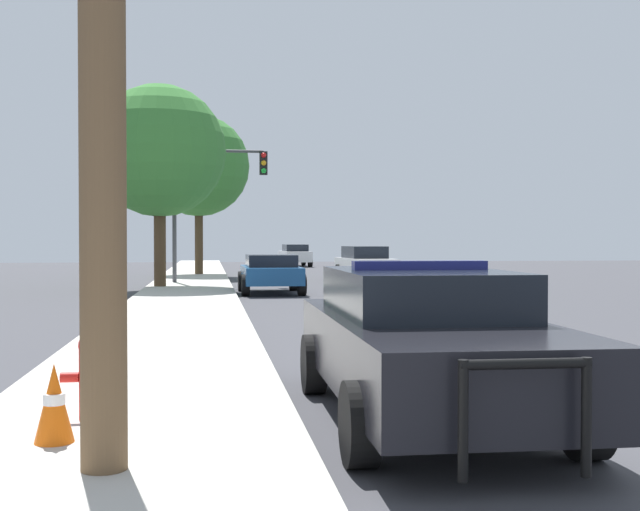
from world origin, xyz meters
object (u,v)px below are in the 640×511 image
(fire_hydrant, at_px, (92,373))
(tree_sidewalk_mid, at_px, (160,151))
(police_car, at_px, (424,340))
(traffic_light, at_px, (212,187))
(car_background_distant, at_px, (295,255))
(tree_sidewalk_far, at_px, (199,166))
(car_background_oncoming, at_px, (365,262))
(car_background_midblock, at_px, (271,272))
(traffic_cone, at_px, (54,403))

(fire_hydrant, bearing_deg, tree_sidewalk_mid, 91.75)
(police_car, bearing_deg, traffic_light, -84.52)
(car_background_distant, bearing_deg, fire_hydrant, -100.53)
(police_car, bearing_deg, tree_sidewalk_far, -84.57)
(police_car, height_order, traffic_light, traffic_light)
(car_background_oncoming, bearing_deg, tree_sidewalk_mid, 30.45)
(police_car, height_order, car_background_midblock, police_car)
(tree_sidewalk_far, bearing_deg, fire_hydrant, -91.08)
(fire_hydrant, height_order, car_background_distant, car_background_distant)
(car_background_midblock, height_order, tree_sidewalk_far, tree_sidewalk_far)
(fire_hydrant, bearing_deg, car_background_oncoming, 73.75)
(police_car, xyz_separation_m, car_background_midblock, (-0.07, 18.52, -0.09))
(police_car, relative_size, fire_hydrant, 6.34)
(tree_sidewalk_mid, bearing_deg, car_background_midblock, -32.47)
(car_background_midblock, xyz_separation_m, tree_sidewalk_far, (-2.46, 12.31, 4.55))
(police_car, distance_m, traffic_cone, 3.45)
(police_car, xyz_separation_m, tree_sidewalk_mid, (-3.76, 20.86, 4.06))
(police_car, distance_m, car_background_oncoming, 26.87)
(traffic_light, xyz_separation_m, tree_sidewalk_far, (-0.58, 7.34, 1.45))
(police_car, height_order, tree_sidewalk_mid, tree_sidewalk_mid)
(police_car, height_order, car_background_oncoming, police_car)
(tree_sidewalk_mid, bearing_deg, traffic_cone, -88.79)
(police_car, relative_size, tree_sidewalk_mid, 0.71)
(fire_hydrant, bearing_deg, car_background_distant, 81.60)
(car_background_midblock, relative_size, traffic_cone, 6.19)
(tree_sidewalk_mid, bearing_deg, traffic_light, 55.40)
(police_car, xyz_separation_m, fire_hydrant, (-3.12, -0.14, -0.23))
(car_background_distant, xyz_separation_m, tree_sidewalk_far, (-6.08, -14.15, 4.48))
(car_background_distant, bearing_deg, traffic_light, -106.47)
(car_background_oncoming, bearing_deg, traffic_cone, 70.60)
(car_background_distant, relative_size, tree_sidewalk_far, 0.62)
(fire_hydrant, bearing_deg, car_background_midblock, 80.73)
(car_background_midblock, xyz_separation_m, traffic_cone, (-3.23, -19.47, -0.24))
(fire_hydrant, relative_size, car_background_oncoming, 0.17)
(car_background_distant, xyz_separation_m, car_background_oncoming, (1.09, -18.52, 0.01))
(car_background_midblock, distance_m, tree_sidewalk_mid, 6.02)
(traffic_light, distance_m, car_background_distant, 22.39)
(tree_sidewalk_mid, height_order, traffic_cone, tree_sidewalk_mid)
(traffic_light, distance_m, traffic_cone, 24.70)
(car_background_distant, height_order, traffic_cone, car_background_distant)
(car_background_oncoming, xyz_separation_m, tree_sidewalk_far, (-7.17, 4.37, 4.47))
(car_background_midblock, height_order, traffic_cone, car_background_midblock)
(police_car, distance_m, fire_hydrant, 3.13)
(fire_hydrant, xyz_separation_m, traffic_cone, (-0.18, -0.81, -0.10))
(car_background_oncoming, relative_size, traffic_cone, 7.55)
(car_background_distant, height_order, tree_sidewalk_mid, tree_sidewalk_mid)
(car_background_oncoming, height_order, tree_sidewalk_far, tree_sidewalk_far)
(police_car, distance_m, tree_sidewalk_far, 31.25)
(car_background_distant, xyz_separation_m, tree_sidewalk_mid, (-7.31, -24.12, 4.07))
(car_background_distant, relative_size, tree_sidewalk_mid, 0.66)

